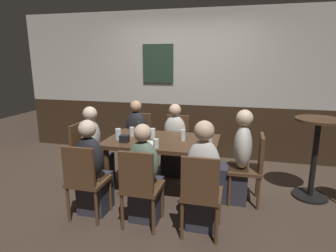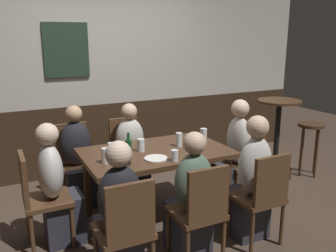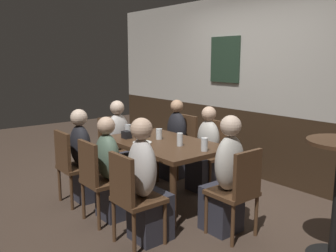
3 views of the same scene
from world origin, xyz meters
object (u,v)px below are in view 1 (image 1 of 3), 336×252
Objects in this scene: person_left_near at (92,174)px; beer_glass_tall at (183,136)px; side_bar_table at (315,152)px; person_right_near at (203,184)px; chair_mid_near at (140,184)px; person_head_east at (238,163)px; dining_table at (162,146)px; pint_glass_amber at (132,132)px; chair_mid_far at (176,140)px; tumbler_short at (153,134)px; chair_left_near at (85,178)px; person_mid_near at (145,181)px; person_mid_far at (174,145)px; beer_glass_half at (156,144)px; beer_bottle_green at (139,132)px; chair_head_west at (85,151)px; person_left_far at (136,141)px; condiment_caddy at (124,139)px; chair_left_far at (139,137)px; pint_glass_stout at (209,136)px; person_head_west at (95,153)px; plate_white_large at (149,143)px; highball_clear at (118,135)px; chair_right_near at (201,191)px.

person_left_near reaches higher than beer_glass_tall.
person_right_near is at bearing -140.89° from side_bar_table.
person_head_east reaches higher than chair_mid_near.
pint_glass_amber reaches higher than dining_table.
beer_glass_tall is at bearing -72.09° from chair_mid_far.
tumbler_short reaches higher than dining_table.
pint_glass_amber is at bearing 78.11° from chair_left_near.
person_mid_near reaches higher than pint_glass_amber.
person_mid_far is 7.48× the size of beer_glass_tall.
person_mid_near is 7.61× the size of beer_glass_tall.
beer_bottle_green reaches higher than beer_glass_half.
side_bar_table reaches higher than chair_left_near.
person_left_near is (0.50, -0.70, -0.02)m from chair_head_west.
person_left_far is 10.24× the size of condiment_caddy.
pint_glass_stout is (1.24, -0.79, 0.31)m from chair_left_far.
person_head_east is at bearing -28.14° from chair_left_far.
chair_left_near is at bearing -68.52° from person_head_west.
pint_glass_stout reaches higher than plate_white_large.
dining_table is 0.31m from beer_glass_tall.
condiment_caddy is at bearing -135.73° from tumbler_short.
pint_glass_stout is (1.24, 0.94, 0.31)m from chair_left_near.
person_left_far reaches higher than chair_left_near.
pint_glass_amber is 2.38m from side_bar_table.
chair_mid_near reaches higher than plate_white_large.
person_head_east is at bearing 41.44° from chair_mid_near.
person_mid_near is 1.04m from pint_glass_stout.
pint_glass_stout is (0.60, 0.07, 0.15)m from dining_table.
dining_table is 1.08m from chair_left_near.
person_mid_far is at bearing 114.42° from person_right_near.
person_right_near is 8.36× the size of highball_clear.
dining_table is 0.96m from person_left_far.
plate_white_large is (0.53, -1.09, 0.25)m from chair_left_far.
chair_left_far is 0.79× the size of person_mid_near.
person_right_near is at bearing 7.20° from chair_left_near.
chair_left_far is 3.81× the size of beer_bottle_green.
chair_mid_far is 1.30m from person_head_east.
person_left_far reaches higher than chair_right_near.
person_left_far reaches higher than chair_head_west.
pint_glass_stout is at bearing 9.27° from beer_glass_tall.
person_left_far reaches higher than person_mid_near.
dining_table is at bearing 0.00° from chair_head_west.
chair_right_near is 1.76m from side_bar_table.
dining_table is 9.87× the size of beer_glass_tall.
person_head_west is 1.08× the size of side_bar_table.
chair_left_near is at bearing -112.14° from beer_bottle_green.
person_left_near is at bearing -113.96° from condiment_caddy.
person_mid_far is 0.84m from pint_glass_amber.
pint_glass_stout and highball_clear have the same top height.
side_bar_table reaches higher than chair_mid_near.
person_left_far is 7.94× the size of highball_clear.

